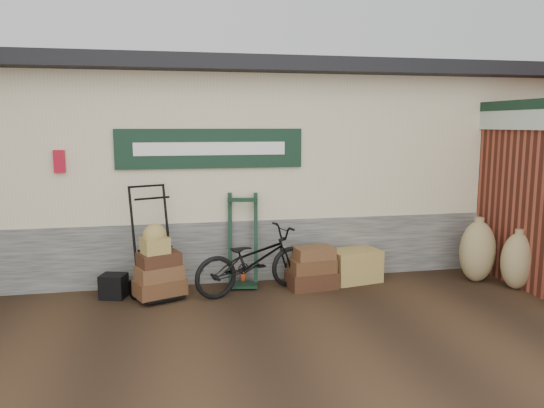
{
  "coord_description": "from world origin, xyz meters",
  "views": [
    {
      "loc": [
        -0.95,
        -6.47,
        2.29
      ],
      "look_at": [
        0.56,
        0.9,
        1.15
      ],
      "focal_mm": 35.0,
      "sensor_mm": 36.0,
      "label": 1
    }
  ],
  "objects_px": {
    "green_barrow": "(243,240)",
    "bicycle": "(254,257)",
    "suitcase_stack": "(312,267)",
    "black_trunk": "(114,286)",
    "wicker_hamper": "(354,266)",
    "porter_trolley": "(154,241)"
  },
  "relations": [
    {
      "from": "green_barrow",
      "to": "bicycle",
      "type": "distance_m",
      "value": 0.4
    },
    {
      "from": "suitcase_stack",
      "to": "black_trunk",
      "type": "distance_m",
      "value": 2.71
    },
    {
      "from": "black_trunk",
      "to": "bicycle",
      "type": "bearing_deg",
      "value": -4.46
    },
    {
      "from": "wicker_hamper",
      "to": "bicycle",
      "type": "height_order",
      "value": "bicycle"
    },
    {
      "from": "suitcase_stack",
      "to": "black_trunk",
      "type": "xyz_separation_m",
      "value": [
        -2.7,
        0.1,
        -0.14
      ]
    },
    {
      "from": "porter_trolley",
      "to": "suitcase_stack",
      "type": "distance_m",
      "value": 2.21
    },
    {
      "from": "green_barrow",
      "to": "suitcase_stack",
      "type": "bearing_deg",
      "value": -8.62
    },
    {
      "from": "porter_trolley",
      "to": "bicycle",
      "type": "bearing_deg",
      "value": -26.16
    },
    {
      "from": "wicker_hamper",
      "to": "porter_trolley",
      "type": "bearing_deg",
      "value": -177.44
    },
    {
      "from": "suitcase_stack",
      "to": "wicker_hamper",
      "type": "bearing_deg",
      "value": 14.63
    },
    {
      "from": "porter_trolley",
      "to": "suitcase_stack",
      "type": "height_order",
      "value": "porter_trolley"
    },
    {
      "from": "green_barrow",
      "to": "suitcase_stack",
      "type": "height_order",
      "value": "green_barrow"
    },
    {
      "from": "bicycle",
      "to": "porter_trolley",
      "type": "bearing_deg",
      "value": 68.68
    },
    {
      "from": "green_barrow",
      "to": "suitcase_stack",
      "type": "xyz_separation_m",
      "value": [
        0.93,
        -0.31,
        -0.36
      ]
    },
    {
      "from": "wicker_hamper",
      "to": "black_trunk",
      "type": "distance_m",
      "value": 3.4
    },
    {
      "from": "suitcase_stack",
      "to": "wicker_hamper",
      "type": "relative_size",
      "value": 0.93
    },
    {
      "from": "wicker_hamper",
      "to": "black_trunk",
      "type": "xyz_separation_m",
      "value": [
        -3.4,
        -0.08,
        -0.08
      ]
    },
    {
      "from": "porter_trolley",
      "to": "black_trunk",
      "type": "distance_m",
      "value": 0.81
    },
    {
      "from": "porter_trolley",
      "to": "wicker_hamper",
      "type": "xyz_separation_m",
      "value": [
        2.86,
        0.13,
        -0.53
      ]
    },
    {
      "from": "porter_trolley",
      "to": "bicycle",
      "type": "distance_m",
      "value": 1.35
    },
    {
      "from": "porter_trolley",
      "to": "bicycle",
      "type": "xyz_separation_m",
      "value": [
        1.33,
        -0.1,
        -0.26
      ]
    },
    {
      "from": "black_trunk",
      "to": "bicycle",
      "type": "xyz_separation_m",
      "value": [
        1.86,
        -0.15,
        0.34
      ]
    }
  ]
}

